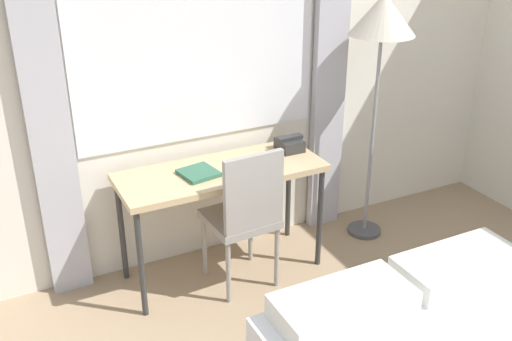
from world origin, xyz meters
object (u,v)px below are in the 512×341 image
standing_lamp (382,25)px  desk (221,179)px  book (199,173)px  desk_chair (245,212)px  telephone (290,144)px

standing_lamp → desk: bearing=179.5°
standing_lamp → book: 1.49m
book → desk: bearing=5.0°
desk_chair → standing_lamp: standing_lamp is taller
standing_lamp → telephone: (-0.61, 0.08, -0.73)m
desk_chair → desk: bearing=102.3°
desk_chair → standing_lamp: (1.07, 0.21, 0.99)m
telephone → standing_lamp: bearing=-7.7°
desk_chair → telephone: bearing=28.8°
desk → desk_chair: bearing=-74.6°
desk → book: size_ratio=5.26×
desk → book: (-0.15, -0.01, 0.08)m
desk_chair → telephone: desk_chair is taller
desk → standing_lamp: size_ratio=0.74×
desk_chair → book: bearing=133.3°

